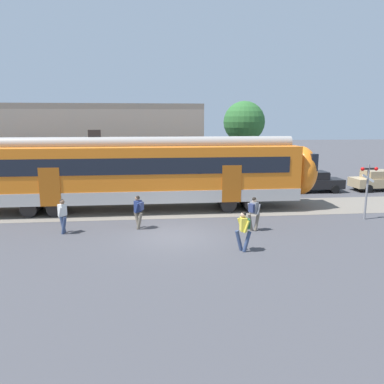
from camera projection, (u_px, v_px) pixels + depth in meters
ground_plane at (173, 236)px, 17.30m from camera, size 160.00×160.00×0.00m
pedestrian_white at (63, 214)px, 17.54m from camera, size 0.51×0.67×1.67m
pedestrian_navy at (138, 209)px, 18.29m from camera, size 0.55×0.67×1.67m
pedestrian_yellow at (244, 228)px, 15.14m from camera, size 0.64×0.53×1.67m
pedestrian_grey at (254, 211)px, 17.95m from camera, size 0.71×0.51×1.67m
parked_car_black at (314, 181)px, 27.78m from camera, size 4.02×1.80×1.54m
parked_car_tan at (378, 180)px, 28.31m from camera, size 4.07×1.90×1.54m
crossing_signal at (368, 183)px, 19.82m from camera, size 0.96×0.22×3.00m
background_building at (56, 148)px, 28.03m from camera, size 21.66×5.00×9.20m
street_tree_right at (244, 122)px, 33.39m from camera, size 3.69×3.69×6.93m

